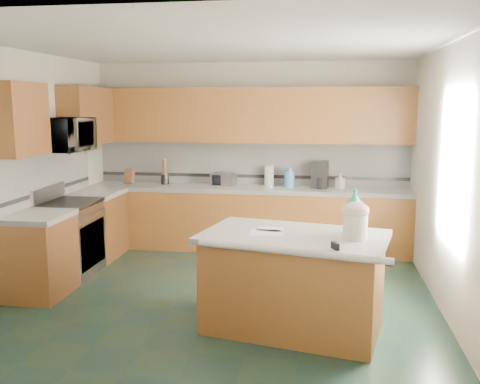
# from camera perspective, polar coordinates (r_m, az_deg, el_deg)

# --- Properties ---
(floor) EXTENTS (4.60, 4.60, 0.00)m
(floor) POSITION_cam_1_polar(r_m,az_deg,el_deg) (5.99, -1.97, -11.13)
(floor) COLOR black
(floor) RESTS_ON ground
(ceiling) EXTENTS (4.60, 4.60, 0.00)m
(ceiling) POSITION_cam_1_polar(r_m,az_deg,el_deg) (5.65, -2.13, 15.47)
(ceiling) COLOR white
(ceiling) RESTS_ON ground
(wall_back) EXTENTS (4.60, 0.04, 2.70)m
(wall_back) POSITION_cam_1_polar(r_m,az_deg,el_deg) (7.94, 1.12, 3.96)
(wall_back) COLOR silver
(wall_back) RESTS_ON ground
(wall_front) EXTENTS (4.60, 0.04, 2.70)m
(wall_front) POSITION_cam_1_polar(r_m,az_deg,el_deg) (3.45, -9.36, -3.34)
(wall_front) COLOR silver
(wall_front) RESTS_ON ground
(wall_left) EXTENTS (0.04, 4.60, 2.70)m
(wall_left) POSITION_cam_1_polar(r_m,az_deg,el_deg) (6.51, -22.54, 2.05)
(wall_left) COLOR silver
(wall_left) RESTS_ON ground
(wall_right) EXTENTS (0.04, 4.60, 2.70)m
(wall_right) POSITION_cam_1_polar(r_m,az_deg,el_deg) (5.70, 21.50, 1.16)
(wall_right) COLOR silver
(wall_right) RESTS_ON ground
(back_base_cab) EXTENTS (4.60, 0.60, 0.86)m
(back_base_cab) POSITION_cam_1_polar(r_m,az_deg,el_deg) (7.77, 0.78, -3.03)
(back_base_cab) COLOR #381D0F
(back_base_cab) RESTS_ON ground
(back_countertop) EXTENTS (4.60, 0.64, 0.06)m
(back_countertop) POSITION_cam_1_polar(r_m,az_deg,el_deg) (7.68, 0.79, 0.32)
(back_countertop) COLOR white
(back_countertop) RESTS_ON back_base_cab
(back_upper_cab) EXTENTS (4.60, 0.33, 0.78)m
(back_upper_cab) POSITION_cam_1_polar(r_m,az_deg,el_deg) (7.72, 0.95, 8.20)
(back_upper_cab) COLOR #381D0F
(back_upper_cab) RESTS_ON wall_back
(back_backsplash) EXTENTS (4.60, 0.02, 0.63)m
(back_backsplash) POSITION_cam_1_polar(r_m,az_deg,el_deg) (7.92, 1.09, 3.11)
(back_backsplash) COLOR silver
(back_backsplash) RESTS_ON back_countertop
(back_accent_band) EXTENTS (4.60, 0.01, 0.05)m
(back_accent_band) POSITION_cam_1_polar(r_m,az_deg,el_deg) (7.94, 1.08, 1.71)
(back_accent_band) COLOR black
(back_accent_band) RESTS_ON back_countertop
(left_base_cab_rear) EXTENTS (0.60, 0.82, 0.86)m
(left_base_cab_rear) POSITION_cam_1_polar(r_m,az_deg,el_deg) (7.65, -15.03, -3.56)
(left_base_cab_rear) COLOR #381D0F
(left_base_cab_rear) RESTS_ON ground
(left_counter_rear) EXTENTS (0.64, 0.82, 0.06)m
(left_counter_rear) POSITION_cam_1_polar(r_m,az_deg,el_deg) (7.56, -15.18, -0.16)
(left_counter_rear) COLOR white
(left_counter_rear) RESTS_ON left_base_cab_rear
(left_base_cab_front) EXTENTS (0.60, 0.72, 0.86)m
(left_base_cab_front) POSITION_cam_1_polar(r_m,az_deg,el_deg) (6.32, -20.65, -6.55)
(left_base_cab_front) COLOR #381D0F
(left_base_cab_front) RESTS_ON ground
(left_counter_front) EXTENTS (0.64, 0.72, 0.06)m
(left_counter_front) POSITION_cam_1_polar(r_m,az_deg,el_deg) (6.22, -20.89, -2.47)
(left_counter_front) COLOR white
(left_counter_front) RESTS_ON left_base_cab_front
(left_backsplash) EXTENTS (0.02, 2.30, 0.63)m
(left_backsplash) POSITION_cam_1_polar(r_m,az_deg,el_deg) (6.98, -19.92, 1.70)
(left_backsplash) COLOR silver
(left_backsplash) RESTS_ON wall_left
(left_accent_band) EXTENTS (0.01, 2.30, 0.05)m
(left_accent_band) POSITION_cam_1_polar(r_m,az_deg,el_deg) (7.01, -19.79, 0.12)
(left_accent_band) COLOR black
(left_accent_band) RESTS_ON wall_left
(left_upper_cab_rear) EXTENTS (0.33, 1.09, 0.78)m
(left_upper_cab_rear) POSITION_cam_1_polar(r_m,az_deg,el_deg) (7.64, -16.04, 7.82)
(left_upper_cab_rear) COLOR #381D0F
(left_upper_cab_rear) RESTS_ON wall_left
(left_upper_cab_front) EXTENTS (0.33, 0.72, 0.78)m
(left_upper_cab_front) POSITION_cam_1_polar(r_m,az_deg,el_deg) (6.17, -22.56, 7.18)
(left_upper_cab_front) COLOR #381D0F
(left_upper_cab_front) RESTS_ON wall_left
(range_body) EXTENTS (0.60, 0.76, 0.88)m
(range_body) POSITION_cam_1_polar(r_m,az_deg,el_deg) (6.95, -17.66, -4.89)
(range_body) COLOR #B7B7BC
(range_body) RESTS_ON ground
(range_oven_door) EXTENTS (0.02, 0.68, 0.55)m
(range_oven_door) POSITION_cam_1_polar(r_m,az_deg,el_deg) (6.84, -15.46, -5.36)
(range_oven_door) COLOR black
(range_oven_door) RESTS_ON range_body
(range_cooktop) EXTENTS (0.62, 0.78, 0.04)m
(range_cooktop) POSITION_cam_1_polar(r_m,az_deg,el_deg) (6.85, -17.85, -1.16)
(range_cooktop) COLOR black
(range_cooktop) RESTS_ON range_body
(range_handle) EXTENTS (0.02, 0.66, 0.02)m
(range_handle) POSITION_cam_1_polar(r_m,az_deg,el_deg) (6.74, -15.37, -2.25)
(range_handle) COLOR #B7B7BC
(range_handle) RESTS_ON range_body
(range_backguard) EXTENTS (0.06, 0.76, 0.18)m
(range_backguard) POSITION_cam_1_polar(r_m,az_deg,el_deg) (6.95, -19.82, -0.11)
(range_backguard) COLOR #B7B7BC
(range_backguard) RESTS_ON range_body
(microwave) EXTENTS (0.50, 0.73, 0.41)m
(microwave) POSITION_cam_1_polar(r_m,az_deg,el_deg) (6.76, -18.21, 5.80)
(microwave) COLOR #B7B7BC
(microwave) RESTS_ON wall_left
(island_base) EXTENTS (1.72, 1.20, 0.86)m
(island_base) POSITION_cam_1_polar(r_m,az_deg,el_deg) (5.09, 5.68, -9.82)
(island_base) COLOR #381D0F
(island_base) RESTS_ON ground
(island_top) EXTENTS (1.83, 1.31, 0.06)m
(island_top) POSITION_cam_1_polar(r_m,az_deg,el_deg) (4.96, 5.77, -4.79)
(island_top) COLOR white
(island_top) RESTS_ON island_base
(island_bullnose) EXTENTS (1.64, 0.40, 0.06)m
(island_bullnose) POSITION_cam_1_polar(r_m,az_deg,el_deg) (4.48, 5.42, -6.34)
(island_bullnose) COLOR white
(island_bullnose) RESTS_ON island_base
(treat_jar) EXTENTS (0.27, 0.27, 0.22)m
(treat_jar) POSITION_cam_1_polar(r_m,az_deg,el_deg) (4.82, 12.19, -3.63)
(treat_jar) COLOR beige
(treat_jar) RESTS_ON island_top
(treat_jar_lid) EXTENTS (0.23, 0.23, 0.15)m
(treat_jar_lid) POSITION_cam_1_polar(r_m,az_deg,el_deg) (4.79, 12.25, -1.91)
(treat_jar_lid) COLOR #CFA7A9
(treat_jar_lid) RESTS_ON treat_jar
(treat_jar_knob) EXTENTS (0.08, 0.03, 0.03)m
(treat_jar_knob) POSITION_cam_1_polar(r_m,az_deg,el_deg) (4.78, 12.27, -1.33)
(treat_jar_knob) COLOR tan
(treat_jar_knob) RESTS_ON treat_jar_lid
(treat_jar_knob_end_l) EXTENTS (0.04, 0.04, 0.04)m
(treat_jar_knob_end_l) POSITION_cam_1_polar(r_m,az_deg,el_deg) (4.78, 11.81, -1.32)
(treat_jar_knob_end_l) COLOR tan
(treat_jar_knob_end_l) RESTS_ON treat_jar_lid
(treat_jar_knob_end_r) EXTENTS (0.04, 0.04, 0.04)m
(treat_jar_knob_end_r) POSITION_cam_1_polar(r_m,az_deg,el_deg) (4.79, 12.74, -1.34)
(treat_jar_knob_end_r) COLOR tan
(treat_jar_knob_end_r) RESTS_ON treat_jar_lid
(soap_bottle_island) EXTENTS (0.16, 0.16, 0.42)m
(soap_bottle_island) POSITION_cam_1_polar(r_m,az_deg,el_deg) (5.00, 12.12, -2.01)
(soap_bottle_island) COLOR teal
(soap_bottle_island) RESTS_ON island_top
(paper_sheet_a) EXTENTS (0.32, 0.24, 0.00)m
(paper_sheet_a) POSITION_cam_1_polar(r_m,az_deg,el_deg) (4.98, 2.93, -4.34)
(paper_sheet_a) COLOR white
(paper_sheet_a) RESTS_ON island_top
(paper_sheet_b) EXTENTS (0.26, 0.20, 0.00)m
(paper_sheet_b) POSITION_cam_1_polar(r_m,az_deg,el_deg) (5.11, 3.14, -3.98)
(paper_sheet_b) COLOR white
(paper_sheet_b) RESTS_ON island_top
(clamp_body) EXTENTS (0.07, 0.11, 0.09)m
(clamp_body) POSITION_cam_1_polar(r_m,az_deg,el_deg) (4.48, 10.11, -5.91)
(clamp_body) COLOR black
(clamp_body) RESTS_ON island_top
(clamp_handle) EXTENTS (0.02, 0.07, 0.02)m
(clamp_handle) POSITION_cam_1_polar(r_m,az_deg,el_deg) (4.43, 10.11, -6.37)
(clamp_handle) COLOR black
(clamp_handle) RESTS_ON island_top
(knife_block) EXTENTS (0.14, 0.18, 0.24)m
(knife_block) POSITION_cam_1_polar(r_m,az_deg,el_deg) (8.15, -11.72, 1.65)
(knife_block) COLOR #472814
(knife_block) RESTS_ON back_countertop
(utensil_crock) EXTENTS (0.12, 0.12, 0.15)m
(utensil_crock) POSITION_cam_1_polar(r_m,az_deg,el_deg) (8.01, -8.00, 1.38)
(utensil_crock) COLOR black
(utensil_crock) RESTS_ON back_countertop
(utensil_bundle) EXTENTS (0.07, 0.07, 0.22)m
(utensil_bundle) POSITION_cam_1_polar(r_m,az_deg,el_deg) (7.99, -8.03, 2.71)
(utensil_bundle) COLOR #472814
(utensil_bundle) RESTS_ON utensil_crock
(toaster_oven) EXTENTS (0.37, 0.29, 0.19)m
(toaster_oven) POSITION_cam_1_polar(r_m,az_deg,el_deg) (7.77, -1.78, 1.36)
(toaster_oven) COLOR #B7B7BC
(toaster_oven) RESTS_ON back_countertop
(toaster_oven_door) EXTENTS (0.29, 0.01, 0.15)m
(toaster_oven_door) POSITION_cam_1_polar(r_m,az_deg,el_deg) (7.67, -1.92, 1.25)
(toaster_oven_door) COLOR black
(toaster_oven_door) RESTS_ON toaster_oven
(paper_towel) EXTENTS (0.13, 0.13, 0.30)m
(paper_towel) POSITION_cam_1_polar(r_m,az_deg,el_deg) (7.72, 3.12, 1.69)
(paper_towel) COLOR white
(paper_towel) RESTS_ON back_countertop
(paper_towel_base) EXTENTS (0.20, 0.20, 0.01)m
(paper_towel_base) POSITION_cam_1_polar(r_m,az_deg,el_deg) (7.74, 3.11, 0.66)
(paper_towel_base) COLOR #B7B7BC
(paper_towel_base) RESTS_ON back_countertop
(water_jug) EXTENTS (0.15, 0.15, 0.24)m
(water_jug) POSITION_cam_1_polar(r_m,az_deg,el_deg) (7.66, 5.30, 1.39)
(water_jug) COLOR #4C8FC8
(water_jug) RESTS_ON back_countertop
(water_jug_neck) EXTENTS (0.07, 0.07, 0.03)m
(water_jug_neck) POSITION_cam_1_polar(r_m,az_deg,el_deg) (7.64, 5.32, 2.41)
(water_jug_neck) COLOR #4C8FC8
(water_jug_neck) RESTS_ON water_jug
(coffee_maker) EXTENTS (0.25, 0.27, 0.38)m
(coffee_maker) POSITION_cam_1_polar(r_m,az_deg,el_deg) (7.66, 8.53, 1.87)
(coffee_maker) COLOR black
(coffee_maker) RESTS_ON back_countertop
(coffee_carafe) EXTENTS (0.16, 0.16, 0.16)m
(coffee_carafe) POSITION_cam_1_polar(r_m,az_deg,el_deg) (7.62, 8.50, 0.97)
(coffee_carafe) COLOR black
(coffee_carafe) RESTS_ON back_countertop
(soap_bottle_back) EXTENTS (0.14, 0.14, 0.22)m
(soap_bottle_back) POSITION_cam_1_polar(r_m,az_deg,el_deg) (7.64, 10.66, 1.19)
(soap_bottle_back) COLOR white
(soap_bottle_back) RESTS_ON back_countertop
(soap_back_cap) EXTENTS (0.02, 0.02, 0.03)m
(soap_back_cap) POSITION_cam_1_polar(r_m,az_deg,el_deg) (7.62, 10.69, 2.13)
(soap_back_cap) COLOR red
(soap_back_cap) RESTS_ON soap_bottle_back
(window_light_proxy) EXTENTS (0.02, 1.40, 1.10)m
(window_light_proxy) POSITION_cam_1_polar(r_m,az_deg,el_deg) (5.48, 21.74, 2.43)
(window_light_proxy) COLOR white
(window_light_proxy) RESTS_ON wall_right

